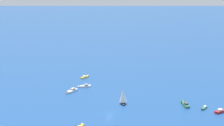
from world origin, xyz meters
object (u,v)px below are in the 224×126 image
(sailboat_outer_ring_a, at_px, (123,96))
(motorboat_mid_cluster, at_px, (204,108))
(motorboat_near_centre, at_px, (85,77))
(motorboat_ahead, at_px, (222,111))
(motorboat_inshore, at_px, (84,86))
(motorboat_far_port, at_px, (185,104))
(motorboat_trailing, at_px, (71,91))

(sailboat_outer_ring_a, bearing_deg, motorboat_mid_cluster, 83.66)
(motorboat_near_centre, distance_m, motorboat_mid_cluster, 87.37)
(motorboat_ahead, xyz_separation_m, motorboat_mid_cluster, (-3.67, -8.05, -0.20))
(motorboat_inshore, xyz_separation_m, motorboat_ahead, (36.52, 73.43, 0.02))
(motorboat_near_centre, height_order, motorboat_far_port, motorboat_far_port)
(sailboat_outer_ring_a, bearing_deg, motorboat_trailing, -119.79)
(motorboat_ahead, bearing_deg, motorboat_trailing, -108.03)
(motorboat_trailing, bearing_deg, motorboat_mid_cluster, 72.74)
(motorboat_ahead, distance_m, motorboat_mid_cluster, 8.85)
(motorboat_inshore, distance_m, motorboat_ahead, 82.01)
(motorboat_inshore, bearing_deg, motorboat_trailing, -26.57)
(motorboat_trailing, bearing_deg, motorboat_near_centre, 175.03)
(motorboat_inshore, xyz_separation_m, motorboat_mid_cluster, (32.86, 65.37, -0.18))
(motorboat_ahead, distance_m, sailboat_outer_ring_a, 49.01)
(sailboat_outer_ring_a, bearing_deg, motorboat_ahead, 80.43)
(motorboat_far_port, distance_m, sailboat_outer_ring_a, 31.61)
(sailboat_outer_ring_a, bearing_deg, motorboat_inshore, -138.39)
(motorboat_inshore, relative_size, motorboat_ahead, 1.06)
(motorboat_far_port, distance_m, motorboat_ahead, 18.75)
(motorboat_near_centre, bearing_deg, motorboat_ahead, 52.36)
(motorboat_inshore, height_order, sailboat_outer_ring_a, sailboat_outer_ring_a)
(motorboat_near_centre, distance_m, motorboat_ahead, 95.96)
(motorboat_trailing, xyz_separation_m, sailboat_outer_ring_a, (17.54, 30.64, 3.38))
(motorboat_far_port, bearing_deg, motorboat_mid_cluster, 61.84)
(motorboat_near_centre, bearing_deg, motorboat_far_port, 49.67)
(motorboat_inshore, relative_size, motorboat_mid_cluster, 1.46)
(motorboat_mid_cluster, relative_size, sailboat_outer_ring_a, 0.62)
(motorboat_inshore, height_order, motorboat_mid_cluster, motorboat_inshore)
(motorboat_near_centre, relative_size, motorboat_mid_cluster, 1.32)
(motorboat_near_centre, height_order, motorboat_ahead, motorboat_ahead)
(motorboat_far_port, height_order, sailboat_outer_ring_a, sailboat_outer_ring_a)
(motorboat_ahead, height_order, sailboat_outer_ring_a, sailboat_outer_ring_a)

